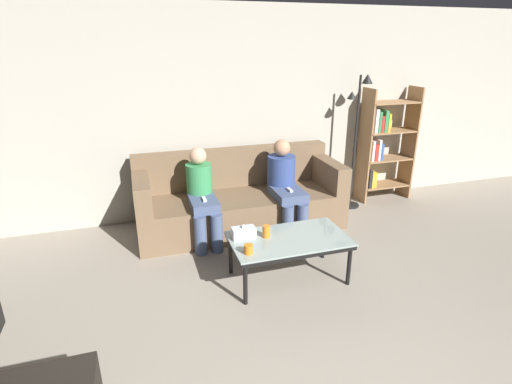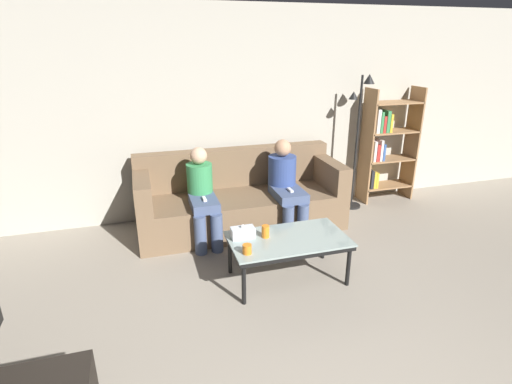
# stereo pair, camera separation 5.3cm
# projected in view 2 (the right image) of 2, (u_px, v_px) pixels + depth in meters

# --- Properties ---
(wall_back) EXTENTS (12.00, 0.06, 2.60)m
(wall_back) POSITION_uv_depth(u_px,v_px,m) (229.00, 114.00, 5.03)
(wall_back) COLOR #B7B2A3
(wall_back) RESTS_ON ground_plane
(couch) EXTENTS (2.46, 0.91, 0.92)m
(couch) POSITION_uv_depth(u_px,v_px,m) (240.00, 200.00, 4.91)
(couch) COLOR brown
(couch) RESTS_ON ground_plane
(coffee_table) EXTENTS (1.11, 0.63, 0.44)m
(coffee_table) POSITION_uv_depth(u_px,v_px,m) (288.00, 242.00, 3.74)
(coffee_table) COLOR #8C9E99
(coffee_table) RESTS_ON ground_plane
(cup_near_left) EXTENTS (0.07, 0.07, 0.12)m
(cup_near_left) POSITION_uv_depth(u_px,v_px,m) (265.00, 231.00, 3.72)
(cup_near_left) COLOR orange
(cup_near_left) RESTS_ON coffee_table
(cup_near_right) EXTENTS (0.08, 0.08, 0.09)m
(cup_near_right) POSITION_uv_depth(u_px,v_px,m) (247.00, 249.00, 3.44)
(cup_near_right) COLOR orange
(cup_near_right) RESTS_ON coffee_table
(tissue_box) EXTENTS (0.22, 0.12, 0.13)m
(tissue_box) POSITION_uv_depth(u_px,v_px,m) (243.00, 232.00, 3.72)
(tissue_box) COLOR silver
(tissue_box) RESTS_ON coffee_table
(bookshelf) EXTENTS (0.76, 0.32, 1.59)m
(bookshelf) POSITION_uv_depth(u_px,v_px,m) (384.00, 145.00, 5.58)
(bookshelf) COLOR #9E754C
(bookshelf) RESTS_ON ground_plane
(standing_lamp) EXTENTS (0.31, 0.26, 1.78)m
(standing_lamp) POSITION_uv_depth(u_px,v_px,m) (359.00, 129.00, 5.21)
(standing_lamp) COLOR black
(standing_lamp) RESTS_ON ground_plane
(seated_person_left_end) EXTENTS (0.31, 0.67, 1.07)m
(seated_person_left_end) POSITION_uv_depth(u_px,v_px,m) (202.00, 194.00, 4.46)
(seated_person_left_end) COLOR #47567A
(seated_person_left_end) RESTS_ON ground_plane
(seated_person_mid_left) EXTENTS (0.33, 0.71, 1.08)m
(seated_person_mid_left) POSITION_uv_depth(u_px,v_px,m) (285.00, 183.00, 4.74)
(seated_person_mid_left) COLOR #47567A
(seated_person_mid_left) RESTS_ON ground_plane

